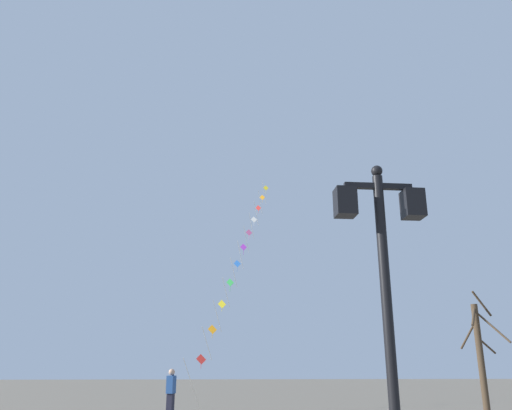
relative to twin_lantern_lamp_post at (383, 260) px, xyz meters
The scene contains 4 objects.
twin_lantern_lamp_post is the anchor object (origin of this frame).
kite_train 24.27m from the twin_lantern_lamp_post, 91.27° to the left, with size 5.46×18.47×15.83m.
kite_flyer 13.59m from the twin_lantern_lamp_post, 105.48° to the left, with size 0.33×0.63×1.71m.
bare_tree 10.95m from the twin_lantern_lamp_post, 56.75° to the left, with size 1.42×1.88×4.06m.
Camera 1 is at (-0.73, -0.09, 1.68)m, focal length 36.55 mm.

